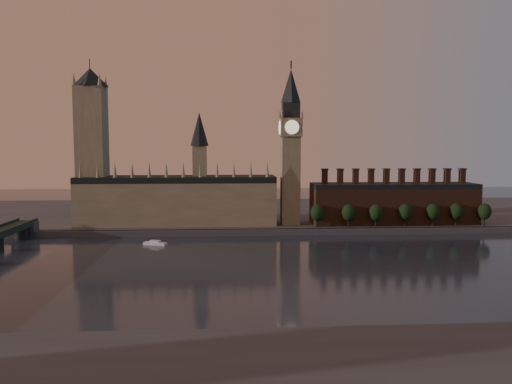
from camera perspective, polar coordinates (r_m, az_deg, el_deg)
ground at (r=227.02m, az=4.92°, el=-8.96°), size 900.00×900.00×0.00m
north_bank at (r=400.72m, az=1.26°, el=-2.47°), size 900.00×182.00×4.00m
palace_of_westminster at (r=335.99m, az=-8.87°, el=-0.65°), size 130.00×30.30×74.00m
victoria_tower at (r=344.25m, az=-18.25°, el=5.54°), size 24.00×24.00×108.00m
big_ben at (r=330.48m, az=3.97°, el=5.42°), size 15.00×15.00×107.00m
chimney_block at (r=348.45m, az=15.42°, el=-1.19°), size 110.00×25.00×37.00m
embankment_tree_0 at (r=321.23m, az=7.01°, el=-2.35°), size 8.60×8.60×14.88m
embankment_tree_1 at (r=324.38m, az=10.53°, el=-2.33°), size 8.60×8.60×14.88m
embankment_tree_2 at (r=328.38m, az=13.53°, el=-2.30°), size 8.60×8.60×14.88m
embankment_tree_3 at (r=335.70m, az=16.67°, el=-2.21°), size 8.60×8.60×14.88m
embankment_tree_4 at (r=342.89m, az=19.56°, el=-2.14°), size 8.60×8.60×14.88m
embankment_tree_5 at (r=349.34m, az=21.89°, el=-2.08°), size 8.60×8.60×14.88m
embankment_tree_6 at (r=356.74m, az=24.66°, el=-2.04°), size 8.60×8.60×14.88m
river_boat at (r=289.30m, az=-11.46°, el=-5.76°), size 13.78×7.95×2.65m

